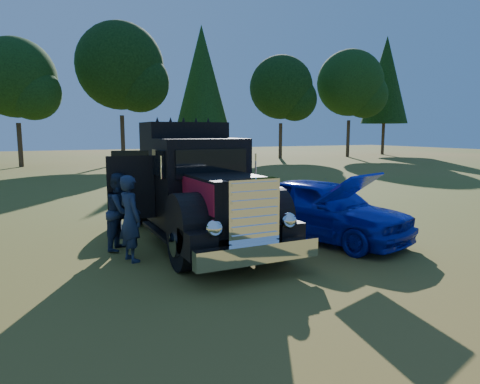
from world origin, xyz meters
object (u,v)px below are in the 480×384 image
at_px(diamond_t_truck, 196,191).
at_px(spectator_near, 130,218).
at_px(spectator_far, 121,211).
at_px(hotrod_coupe, 322,209).

relative_size(diamond_t_truck, spectator_near, 3.85).
relative_size(spectator_near, spectator_far, 1.03).
relative_size(hotrod_coupe, spectator_near, 2.68).
bearing_deg(hotrod_coupe, spectator_near, 177.24).
height_order(diamond_t_truck, hotrod_coupe, diamond_t_truck).
xyz_separation_m(hotrod_coupe, spectator_near, (-4.85, 0.23, 0.14)).
xyz_separation_m(diamond_t_truck, spectator_far, (-1.83, 0.08, -0.37)).
bearing_deg(hotrod_coupe, diamond_t_truck, 158.41).
distance_m(hotrod_coupe, spectator_far, 5.02).
height_order(diamond_t_truck, spectator_far, diamond_t_truck).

